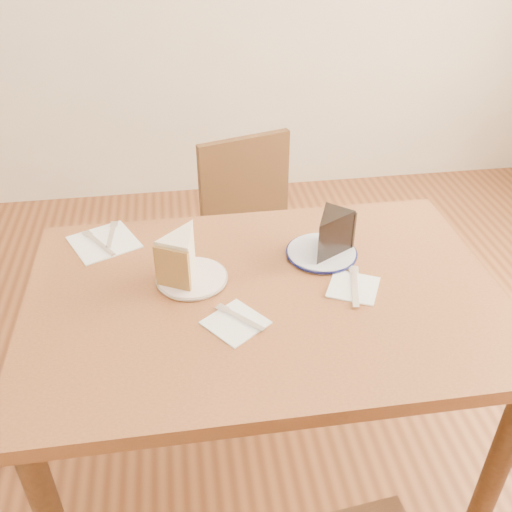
# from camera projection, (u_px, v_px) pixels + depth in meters

# --- Properties ---
(ground) EXTENTS (4.00, 4.00, 0.00)m
(ground) POSITION_uv_depth(u_px,v_px,m) (263.00, 472.00, 1.87)
(ground) COLOR #542C16
(ground) RESTS_ON ground
(table) EXTENTS (1.20, 0.80, 0.75)m
(table) POSITION_uv_depth(u_px,v_px,m) (265.00, 321.00, 1.50)
(table) COLOR #5A2F18
(table) RESTS_ON ground
(chair_far) EXTENTS (0.52, 0.52, 0.84)m
(chair_far) POSITION_uv_depth(u_px,v_px,m) (260.00, 244.00, 2.13)
(chair_far) COLOR #351F0F
(chair_far) RESTS_ON ground
(plate_cream) EXTENTS (0.18, 0.18, 0.01)m
(plate_cream) POSITION_uv_depth(u_px,v_px,m) (192.00, 278.00, 1.48)
(plate_cream) COLOR white
(plate_cream) RESTS_ON table
(plate_navy) EXTENTS (0.19, 0.19, 0.01)m
(plate_navy) POSITION_uv_depth(u_px,v_px,m) (321.00, 253.00, 1.57)
(plate_navy) COLOR silver
(plate_navy) RESTS_ON table
(carrot_cake) EXTENTS (0.14, 0.15, 0.11)m
(carrot_cake) POSITION_uv_depth(u_px,v_px,m) (184.00, 254.00, 1.46)
(carrot_cake) COLOR beige
(carrot_cake) RESTS_ON plate_cream
(chocolate_cake) EXTENTS (0.15, 0.15, 0.11)m
(chocolate_cake) POSITION_uv_depth(u_px,v_px,m) (329.00, 237.00, 1.53)
(chocolate_cake) COLOR black
(chocolate_cake) RESTS_ON plate_navy
(napkin_cream) EXTENTS (0.17, 0.17, 0.00)m
(napkin_cream) POSITION_uv_depth(u_px,v_px,m) (236.00, 323.00, 1.34)
(napkin_cream) COLOR white
(napkin_cream) RESTS_ON table
(napkin_navy) EXTENTS (0.16, 0.16, 0.00)m
(napkin_navy) POSITION_uv_depth(u_px,v_px,m) (353.00, 287.00, 1.45)
(napkin_navy) COLOR white
(napkin_navy) RESTS_ON table
(napkin_spare) EXTENTS (0.22, 0.22, 0.00)m
(napkin_spare) POSITION_uv_depth(u_px,v_px,m) (104.00, 242.00, 1.63)
(napkin_spare) COLOR white
(napkin_spare) RESTS_ON table
(fork_cream) EXTENTS (0.11, 0.11, 0.00)m
(fork_cream) POSITION_uv_depth(u_px,v_px,m) (241.00, 318.00, 1.35)
(fork_cream) COLOR silver
(fork_cream) RESTS_ON napkin_cream
(knife_navy) EXTENTS (0.06, 0.17, 0.00)m
(knife_navy) POSITION_uv_depth(u_px,v_px,m) (355.00, 286.00, 1.45)
(knife_navy) COLOR silver
(knife_navy) RESTS_ON napkin_navy
(fork_spare) EXTENTS (0.02, 0.14, 0.00)m
(fork_spare) POSITION_uv_depth(u_px,v_px,m) (112.00, 235.00, 1.65)
(fork_spare) COLOR silver
(fork_spare) RESTS_ON napkin_spare
(knife_spare) EXTENTS (0.10, 0.14, 0.00)m
(knife_spare) POSITION_uv_depth(u_px,v_px,m) (99.00, 243.00, 1.61)
(knife_spare) COLOR silver
(knife_spare) RESTS_ON napkin_spare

